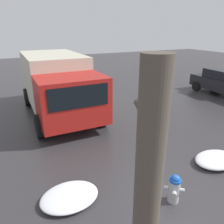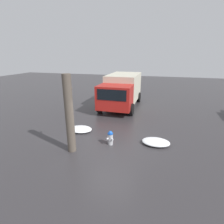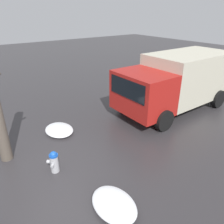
{
  "view_description": "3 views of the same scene",
  "coord_description": "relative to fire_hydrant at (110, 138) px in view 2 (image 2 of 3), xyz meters",
  "views": [
    {
      "loc": [
        -3.01,
        3.08,
        3.82
      ],
      "look_at": [
        3.77,
        -0.25,
        0.9
      ],
      "focal_mm": 35.0,
      "sensor_mm": 36.0,
      "label": 1
    },
    {
      "loc": [
        -7.55,
        -2.23,
        4.33
      ],
      "look_at": [
        2.72,
        0.69,
        0.79
      ],
      "focal_mm": 28.0,
      "sensor_mm": 36.0,
      "label": 2
    },
    {
      "loc": [
        -1.77,
        -5.4,
        4.59
      ],
      "look_at": [
        3.07,
        1.19,
        0.74
      ],
      "focal_mm": 35.0,
      "sensor_mm": 36.0,
      "label": 3
    }
  ],
  "objects": [
    {
      "name": "pedestrian",
      "position": [
        5.52,
        0.14,
        0.62
      ],
      "size": [
        0.4,
        0.4,
        1.83
      ],
      "rotation": [
        0.0,
        0.0,
        5.38
      ],
      "color": "#23232D",
      "rests_on": "ground_plane"
    },
    {
      "name": "delivery_truck",
      "position": [
        6.9,
        0.99,
        1.11
      ],
      "size": [
        6.16,
        2.78,
        2.69
      ],
      "rotation": [
        0.0,
        0.0,
        1.57
      ],
      "color": "red",
      "rests_on": "ground_plane"
    },
    {
      "name": "ground_plane",
      "position": [
        0.0,
        -0.0,
        -0.37
      ],
      "size": [
        60.0,
        60.0,
        0.0
      ],
      "primitive_type": "plane",
      "color": "#333033"
    },
    {
      "name": "tree_trunk",
      "position": [
        -1.06,
        1.57,
        1.42
      ],
      "size": [
        0.58,
        0.38,
        3.58
      ],
      "color": "brown",
      "rests_on": "ground_plane"
    },
    {
      "name": "snow_pile_by_hydrant",
      "position": [
        1.1,
        2.18,
        -0.27
      ],
      "size": [
        1.07,
        1.37,
        0.21
      ],
      "color": "white",
      "rests_on": "ground_plane"
    },
    {
      "name": "snow_pile_curbside",
      "position": [
        0.64,
        -2.21,
        -0.25
      ],
      "size": [
        0.99,
        1.39,
        0.25
      ],
      "color": "white",
      "rests_on": "ground_plane"
    },
    {
      "name": "fire_hydrant",
      "position": [
        0.0,
        0.0,
        0.0
      ],
      "size": [
        0.39,
        0.4,
        0.73
      ],
      "rotation": [
        0.0,
        0.0,
        2.41
      ],
      "color": "#B7B7BC",
      "rests_on": "ground_plane"
    }
  ]
}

